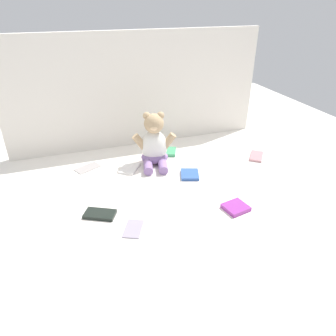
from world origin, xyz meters
The scene contains 11 objects.
ground_plane centered at (0.00, 0.00, 0.00)m, with size 3.20×3.20×0.00m, color silver.
backdrop_drape centered at (0.00, 0.46, 0.34)m, with size 1.58×0.03×0.68m, color silver.
teddy_bear centered at (0.01, 0.16, 0.11)m, with size 0.25×0.24×0.30m.
book_case_0 centered at (-0.36, -0.24, 0.01)m, with size 0.07×0.13×0.02m, color black.
book_case_1 centered at (-0.15, 0.13, 0.01)m, with size 0.09×0.13×0.01m, color white.
book_case_2 centered at (0.23, -0.39, 0.01)m, with size 0.09×0.10×0.02m, color purple.
book_case_3 centered at (-0.37, 0.21, 0.00)m, with size 0.07×0.14×0.01m, color #9B9493.
book_case_4 centered at (-0.24, -0.38, 0.00)m, with size 0.07×0.11×0.01m, color #968B9F.
book_case_5 centered at (0.14, -0.05, 0.01)m, with size 0.09×0.11×0.02m, color #3057A5.
book_case_6 centered at (0.61, 0.02, 0.01)m, with size 0.07×0.13×0.01m, color #B77F86.
book_case_7 centered at (0.13, 0.24, 0.01)m, with size 0.08×0.11×0.02m, color #409E67.
Camera 1 is at (-0.43, -1.36, 0.84)m, focal length 32.88 mm.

